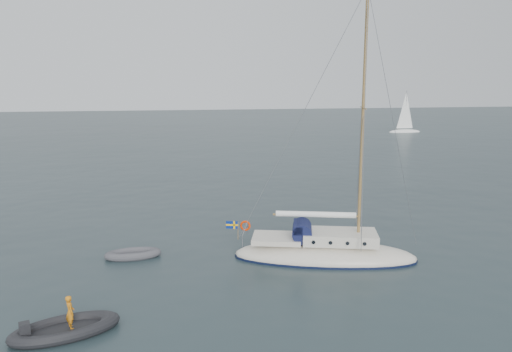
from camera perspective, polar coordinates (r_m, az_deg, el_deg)
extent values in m
plane|color=black|center=(26.86, -0.66, -9.31)|extent=(300.00, 300.00, 0.00)
ellipsoid|color=beige|center=(26.80, 7.87, -9.09)|extent=(9.52, 2.96, 1.59)
cube|color=silver|center=(26.71, 9.44, -6.75)|extent=(3.81, 2.01, 0.58)
cube|color=beige|center=(25.81, 2.55, -7.62)|extent=(2.54, 2.01, 0.26)
cylinder|color=#13183E|center=(26.01, 5.40, -6.46)|extent=(1.02, 1.74, 1.02)
cube|color=#13183E|center=(25.89, 4.96, -6.04)|extent=(0.48, 1.74, 0.42)
cylinder|color=olive|center=(25.94, 11.82, 6.29)|extent=(0.16, 0.16, 12.69)
cylinder|color=olive|center=(25.90, 11.87, 7.69)|extent=(0.05, 2.33, 0.05)
cylinder|color=olive|center=(25.98, 6.89, -4.58)|extent=(4.44, 0.11, 0.11)
cylinder|color=white|center=(25.96, 6.89, -4.46)|extent=(4.13, 0.30, 0.30)
cylinder|color=gray|center=(25.33, -1.19, -6.89)|extent=(0.04, 2.33, 0.04)
torus|color=#E42F00|center=(25.91, -1.56, -6.48)|extent=(0.57, 0.11, 0.57)
cylinder|color=olive|center=(25.30, -2.02, -7.17)|extent=(0.03, 0.03, 0.95)
cube|color=navy|center=(25.16, -2.74, -6.52)|extent=(0.63, 0.02, 0.40)
cube|color=#FFB80A|center=(25.16, -2.74, -6.52)|extent=(0.66, 0.03, 0.10)
cube|color=#FFB80A|center=(25.17, -2.48, -6.50)|extent=(0.10, 0.03, 0.42)
cylinder|color=black|center=(27.18, 5.95, -6.35)|extent=(0.19, 0.06, 0.19)
cylinder|color=black|center=(25.35, 7.33, -7.64)|extent=(0.19, 0.06, 0.19)
cylinder|color=black|center=(27.44, 7.65, -6.22)|extent=(0.19, 0.06, 0.19)
cylinder|color=black|center=(25.62, 9.14, -7.49)|extent=(0.19, 0.06, 0.19)
cylinder|color=black|center=(27.72, 9.31, -6.10)|extent=(0.19, 0.06, 0.19)
cylinder|color=black|center=(25.92, 10.90, -7.33)|extent=(0.19, 0.06, 0.19)
cylinder|color=black|center=(28.03, 10.93, -5.97)|extent=(0.19, 0.06, 0.19)
cylinder|color=black|center=(26.25, 12.62, -7.18)|extent=(0.19, 0.06, 0.19)
cube|color=#4C4C51|center=(27.62, -13.87, -8.78)|extent=(1.81, 0.75, 0.11)
cube|color=black|center=(20.52, -20.95, -16.15)|extent=(2.49, 1.04, 0.12)
cube|color=black|center=(20.66, -24.82, -15.27)|extent=(0.36, 0.36, 0.62)
imported|color=orange|center=(20.20, -20.48, -14.43)|extent=(0.34, 0.49, 1.28)
ellipsoid|color=white|center=(98.46, 16.62, 4.84)|extent=(6.23, 2.08, 1.04)
cylinder|color=gray|center=(98.17, 16.75, 7.22)|extent=(0.10, 0.10, 7.27)
cone|color=white|center=(98.14, 16.72, 7.22)|extent=(3.32, 3.32, 6.75)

